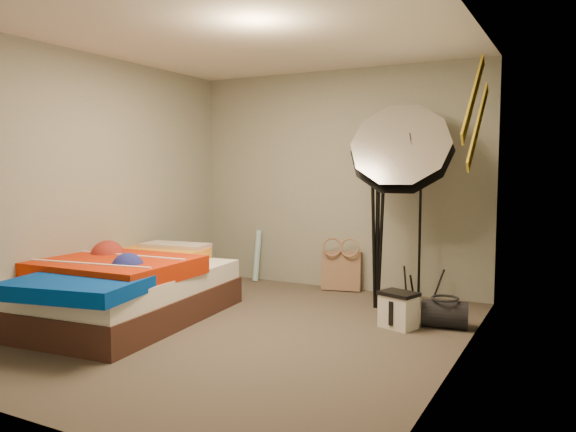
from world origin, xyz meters
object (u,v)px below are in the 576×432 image
Objects in this scene: tote_bag at (342,271)px; photo_umbrella at (402,153)px; bed at (123,287)px; camera_case at (398,311)px; wrapping_roll at (257,256)px; camera_tripod at (377,231)px; duffel_bag at (445,314)px.

photo_umbrella is (0.79, -0.39, 1.32)m from tote_bag.
photo_umbrella reaches higher than bed.
wrapping_roll is at bearing 169.54° from camera_case.
camera_tripod is (1.94, 1.49, 0.47)m from bed.
camera_tripod reaches higher than tote_bag.
camera_case is at bearing 21.11° from bed.
wrapping_roll is 2.09m from bed.
camera_case is at bearing -74.06° from photo_umbrella.
tote_bag is 1.70m from duffel_bag.
camera_tripod reaches higher than duffel_bag.
wrapping_roll reaches higher than camera_case.
tote_bag is 0.71× the size of wrapping_roll.
tote_bag reaches higher than camera_case.
camera_case is at bearing -28.90° from wrapping_roll.
wrapping_roll is 2.45m from camera_case.
camera_tripod is (-0.76, 0.40, 0.65)m from duffel_bag.
camera_case is 2.51m from bed.
duffel_bag is 0.29× the size of camera_tripod.
camera_tripod is (-0.40, 0.59, 0.62)m from camera_case.
duffel_bag is 2.91m from bed.
tote_bag is at bearing 153.63° from photo_umbrella.
camera_tripod is at bearing 142.51° from camera_case.
duffel_bag is at bearing -48.35° from tote_bag.
bed is at bearing -95.30° from wrapping_roll.
camera_tripod is (0.62, -0.59, 0.55)m from tote_bag.
photo_umbrella reaches higher than wrapping_roll.
bed reaches higher than camera_case.
duffel_bag is (0.36, 0.19, -0.03)m from camera_case.
camera_tripod is (-0.17, -0.20, -0.77)m from photo_umbrella.
wrapping_roll is 2.13× the size of camera_case.
camera_case is 0.95m from camera_tripod.
tote_bag is 1.02m from camera_tripod.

